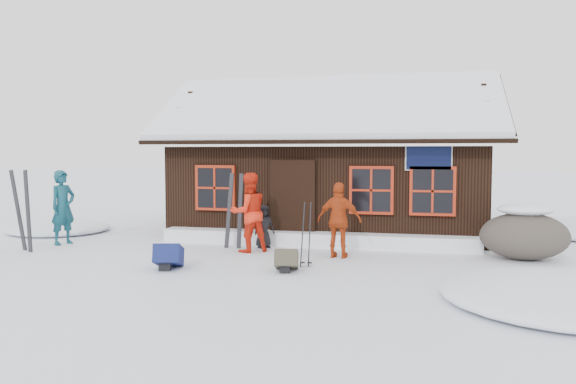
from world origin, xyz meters
name	(u,v)px	position (x,y,z in m)	size (l,w,h in m)	color
ground	(225,261)	(0.00, 0.00, 0.00)	(120.00, 120.00, 0.00)	white
mountain_hut	(333,176)	(1.50, 4.98, 1.58)	(8.90, 6.09, 4.42)	black
snow_drift	(316,239)	(1.50, 2.25, 0.17)	(7.60, 0.60, 0.35)	white
snow_mounds	(319,249)	(1.65, 1.86, 0.00)	(20.60, 13.20, 0.48)	white
skier_teal	(63,207)	(-4.55, 1.12, 0.90)	(0.66, 0.43, 1.81)	#114452
skier_orange_left	(249,212)	(0.18, 1.13, 0.89)	(0.87, 0.68, 1.79)	red
skier_orange_right	(339,220)	(2.26, 0.88, 0.81)	(0.94, 0.39, 1.61)	#AA3611
skier_crouched	(264,226)	(0.36, 1.73, 0.51)	(0.50, 0.32, 1.02)	black
boulder	(524,234)	(6.05, 1.56, 0.53)	(1.80, 1.35, 1.05)	#4C453D
ski_pair_mid	(23,211)	(-4.85, 0.10, 0.90)	(0.65, 0.24, 1.90)	black
ski_pair_right	(235,212)	(-0.28, 1.49, 0.85)	(0.53, 0.18, 1.81)	black
ski_poles	(306,235)	(1.76, -0.20, 0.62)	(0.23, 0.12, 1.31)	black
backpack_blue	(169,260)	(-0.77, -1.01, 0.18)	(0.49, 0.65, 0.35)	#121C50
backpack_olive	(287,263)	(1.49, -0.71, 0.15)	(0.43, 0.57, 0.31)	#3D3A2C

